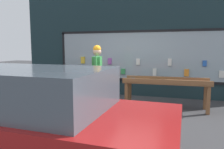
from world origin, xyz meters
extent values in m
plane|color=#38383A|center=(0.00, 0.00, 0.00)|extent=(40.00, 40.00, 0.00)
cube|color=#192D33|center=(0.00, 2.40, 1.86)|extent=(8.21, 0.20, 3.73)
cube|color=#8C9EA8|center=(0.34, 2.27, 1.43)|extent=(5.87, 0.03, 1.70)
cube|color=black|center=(0.34, 2.27, 2.28)|extent=(5.95, 0.06, 0.08)
cube|color=black|center=(0.34, 2.27, 0.58)|extent=(5.95, 0.06, 0.08)
cube|color=black|center=(-2.60, 2.27, 1.43)|extent=(0.08, 0.06, 1.70)
cube|color=black|center=(-2.34, 2.23, 0.86)|extent=(0.16, 0.03, 0.24)
cube|color=yellow|center=(-1.78, 2.23, 1.25)|extent=(0.16, 0.03, 0.25)
cube|color=#338C4C|center=(-1.27, 2.23, 0.90)|extent=(0.13, 0.03, 0.25)
cube|color=#994CA5|center=(-0.72, 2.23, 1.22)|extent=(0.14, 0.03, 0.23)
cube|color=#338C4C|center=(-0.22, 2.23, 0.87)|extent=(0.15, 0.03, 0.20)
cube|color=silver|center=(0.32, 2.23, 1.22)|extent=(0.13, 0.03, 0.22)
cube|color=silver|center=(0.90, 2.23, 0.88)|extent=(0.13, 0.03, 0.26)
cube|color=silver|center=(1.39, 2.23, 1.23)|extent=(0.13, 0.03, 0.24)
cube|color=orange|center=(1.94, 2.23, 0.89)|extent=(0.15, 0.03, 0.24)
cube|color=#2659B2|center=(2.47, 2.23, 1.21)|extent=(0.12, 0.03, 0.19)
cube|color=silver|center=(2.99, 2.23, 0.88)|extent=(0.15, 0.03, 0.22)
cube|color=brown|center=(-2.42, 0.55, 0.38)|extent=(0.09, 0.09, 0.76)
cube|color=brown|center=(-0.29, 0.61, 0.38)|extent=(0.09, 0.09, 0.76)
cube|color=brown|center=(-2.43, 1.06, 0.38)|extent=(0.09, 0.09, 0.76)
cube|color=brown|center=(-0.30, 1.11, 0.38)|extent=(0.09, 0.09, 0.76)
cube|color=brown|center=(-1.36, 0.83, 0.78)|extent=(2.35, 0.73, 0.04)
cube|color=brown|center=(-1.35, 0.53, 0.84)|extent=(2.33, 0.12, 0.12)
cube|color=brown|center=(-1.37, 1.13, 0.84)|extent=(2.33, 0.12, 0.12)
cube|color=orange|center=(-2.40, 0.72, 0.81)|extent=(0.18, 0.21, 0.02)
cube|color=orange|center=(-2.14, 0.83, 0.82)|extent=(0.19, 0.25, 0.03)
cube|color=silver|center=(-1.83, 1.00, 0.82)|extent=(0.13, 0.20, 0.03)
cube|color=yellow|center=(-1.60, 0.98, 0.81)|extent=(0.13, 0.19, 0.02)
cube|color=silver|center=(-1.35, 0.71, 0.81)|extent=(0.16, 0.19, 0.02)
cube|color=#2659B2|center=(-1.11, 0.92, 0.82)|extent=(0.20, 0.23, 0.03)
cube|color=#994CA5|center=(-0.89, 0.84, 0.81)|extent=(0.17, 0.22, 0.03)
cube|color=#5999A5|center=(-0.56, 0.69, 0.81)|extent=(0.17, 0.21, 0.02)
cube|color=#2659B2|center=(-0.33, 0.71, 0.81)|extent=(0.17, 0.20, 0.02)
cube|color=brown|center=(0.30, 0.55, 0.37)|extent=(0.09, 0.09, 0.73)
cube|color=brown|center=(2.43, 0.61, 0.37)|extent=(0.09, 0.09, 0.73)
cube|color=brown|center=(0.29, 1.05, 0.37)|extent=(0.09, 0.09, 0.73)
cube|color=brown|center=(2.42, 1.11, 0.37)|extent=(0.09, 0.09, 0.73)
cube|color=brown|center=(1.36, 0.83, 0.75)|extent=(2.35, 0.72, 0.04)
cube|color=brown|center=(1.37, 0.53, 0.81)|extent=(2.33, 0.12, 0.12)
cube|color=brown|center=(1.35, 1.13, 0.81)|extent=(2.33, 0.12, 0.12)
cube|color=#2659B2|center=(0.37, 0.96, 0.79)|extent=(0.13, 0.19, 0.03)
cube|color=red|center=(0.60, 0.84, 0.79)|extent=(0.18, 0.22, 0.03)
cube|color=orange|center=(0.79, 0.74, 0.78)|extent=(0.18, 0.24, 0.02)
cube|color=black|center=(1.02, 0.92, 0.79)|extent=(0.18, 0.23, 0.03)
cube|color=#338C4C|center=(1.22, 0.87, 0.78)|extent=(0.18, 0.24, 0.02)
cube|color=#2659B2|center=(1.51, 0.63, 0.78)|extent=(0.16, 0.23, 0.02)
cube|color=#2659B2|center=(1.66, 0.78, 0.79)|extent=(0.16, 0.24, 0.03)
cube|color=red|center=(1.95, 0.75, 0.79)|extent=(0.20, 0.26, 0.03)
cube|color=#994CA5|center=(2.11, 0.80, 0.79)|extent=(0.15, 0.20, 0.03)
cube|color=red|center=(2.38, 0.74, 0.79)|extent=(0.18, 0.22, 0.03)
cylinder|color=#2D334C|center=(-0.48, 0.27, 0.43)|extent=(0.14, 0.14, 0.86)
cylinder|color=#2D334C|center=(-0.51, 0.44, 0.43)|extent=(0.14, 0.14, 0.86)
cube|color=#338C3F|center=(-0.50, 0.35, 1.16)|extent=(0.32, 0.52, 0.61)
cylinder|color=#338C3F|center=(-0.43, 0.06, 1.17)|extent=(0.09, 0.09, 0.58)
cylinder|color=#338C3F|center=(-0.56, 0.65, 1.17)|extent=(0.09, 0.09, 0.58)
sphere|color=tan|center=(-0.50, 0.35, 1.60)|extent=(0.23, 0.23, 0.23)
sphere|color=orange|center=(-0.50, 0.35, 1.67)|extent=(0.22, 0.22, 0.22)
ellipsoid|color=black|center=(-0.10, 0.11, 0.28)|extent=(0.30, 0.37, 0.23)
ellipsoid|color=black|center=(-0.10, 0.11, 0.29)|extent=(0.28, 0.25, 0.24)
sphere|color=black|center=(-0.05, 0.31, 0.33)|extent=(0.20, 0.20, 0.20)
cylinder|color=black|center=(-0.15, -0.08, 0.32)|extent=(0.05, 0.10, 0.12)
cylinder|color=black|center=(-0.02, 0.19, 0.09)|extent=(0.04, 0.04, 0.17)
cylinder|color=black|center=(-0.13, 0.22, 0.09)|extent=(0.04, 0.04, 0.17)
cylinder|color=black|center=(-0.07, 0.00, 0.09)|extent=(0.04, 0.04, 0.17)
cylinder|color=black|center=(-0.18, 0.03, 0.09)|extent=(0.04, 0.04, 0.17)
cube|color=#A51919|center=(-0.48, -2.72, 0.57)|extent=(4.44, 1.86, 0.55)
cube|color=#4C5660|center=(-0.48, -2.72, 1.13)|extent=(2.50, 1.59, 0.56)
cylinder|color=black|center=(1.00, -1.90, 0.30)|extent=(0.61, 0.20, 0.60)
camera|label=1|loc=(1.66, -5.32, 1.69)|focal=35.00mm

